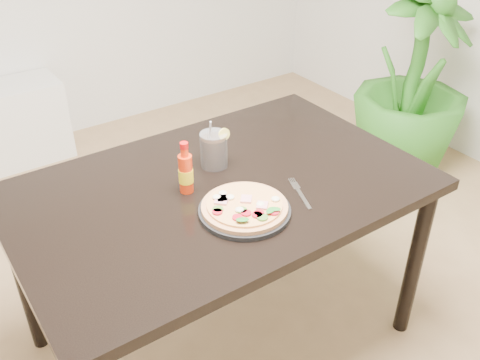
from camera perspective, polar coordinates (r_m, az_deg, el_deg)
floor at (r=2.31m, az=2.54°, el=-16.46°), size 4.50×4.50×0.00m
dining_table at (r=1.88m, az=-2.08°, el=-2.57°), size 1.40×0.90×0.75m
plate at (r=1.69m, az=0.49°, el=-3.31°), size 0.29×0.29×0.02m
pizza at (r=1.67m, az=0.46°, el=-2.81°), size 0.27×0.27×0.03m
hot_sauce_bottle at (r=1.76m, az=-5.81°, el=0.80°), size 0.05×0.05×0.18m
cola_cup at (r=1.91m, az=-2.80°, el=3.17°), size 0.10×0.10×0.19m
fork at (r=1.79m, az=6.35°, el=-1.31°), size 0.08×0.18×0.00m
houseplant at (r=3.27m, az=18.10°, el=10.38°), size 0.80×0.80×1.19m
plant_pot at (r=3.47m, az=16.76°, el=3.03°), size 0.28×0.28×0.22m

